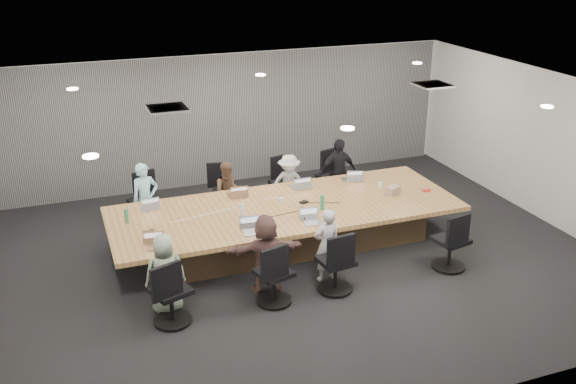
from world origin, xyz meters
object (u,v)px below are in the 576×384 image
object	(u,v)px
chair_7	(450,245)
person_3	(338,172)
laptop_1	(237,195)
bottle_green_right	(322,203)
person_0	(146,199)
laptop_6	(313,223)
person_2	(289,184)
chair_2	(283,187)
laptop_4	(158,248)
laptop_0	(150,207)
laptop_2	(299,186)
bottle_clear	(242,210)
snack_packet	(426,190)
canvas_bag	(393,190)
laptop_5	(255,232)
stapler	(307,218)
bottle_green_left	(126,216)
chair_6	(336,266)
chair_4	(171,296)
chair_1	(224,195)
person_1	(229,192)
person_5	(266,254)
conference_table	(286,225)
chair_0	(144,206)
mug_brown	(152,232)
person_6	(327,245)
chair_5	(274,278)
person_4	(165,273)
chair_3	(330,180)

from	to	relation	value
chair_7	person_3	bearing A→B (deg)	90.43
laptop_1	bottle_green_right	size ratio (longest dim) A/B	1.25
person_0	laptop_6	xyz separation A→B (m)	(2.37, -2.15, 0.08)
person_2	laptop_1	bearing A→B (deg)	-144.59
chair_2	laptop_4	bearing A→B (deg)	33.82
laptop_0	laptop_2	xyz separation A→B (m)	(2.75, 0.00, 0.00)
laptop_0	laptop_4	xyz separation A→B (m)	(-0.14, -1.60, 0.00)
laptop_4	person_0	bearing A→B (deg)	101.04
bottle_clear	snack_packet	xyz separation A→B (m)	(3.47, -0.11, -0.09)
chair_2	snack_packet	size ratio (longest dim) A/B	4.96
laptop_2	canvas_bag	world-z (taller)	canvas_bag
laptop_5	stapler	world-z (taller)	stapler
person_2	bottle_green_left	world-z (taller)	person_2
chair_6	person_0	distance (m)	3.87
chair_4	stapler	xyz separation A→B (m)	(2.48, 1.08, 0.35)
chair_1	chair_4	xyz separation A→B (m)	(-1.68, -3.40, 0.03)
person_1	bottle_clear	xyz separation A→B (m)	(-0.17, -1.45, 0.26)
bottle_green_left	stapler	world-z (taller)	bottle_green_left
laptop_0	person_5	xyz separation A→B (m)	(1.37, -2.15, -0.12)
conference_table	bottle_clear	xyz separation A→B (m)	(-0.82, -0.10, 0.44)
laptop_1	laptop_2	xyz separation A→B (m)	(1.21, 0.00, 0.00)
laptop_2	laptop_4	xyz separation A→B (m)	(-2.90, -1.60, 0.00)
chair_0	canvas_bag	xyz separation A→B (m)	(4.20, -1.83, 0.41)
mug_brown	chair_0	bearing A→B (deg)	85.79
person_5	laptop_5	xyz separation A→B (m)	(0.00, 0.55, 0.12)
person_1	chair_4	bearing A→B (deg)	-114.28
chair_1	laptop_2	xyz separation A→B (m)	(1.21, -0.90, 0.35)
chair_7	bottle_clear	bearing A→B (deg)	141.16
person_3	person_6	bearing A→B (deg)	-122.07
chair_6	bottle_green_left	distance (m)	3.48
laptop_1	canvas_bag	bearing A→B (deg)	165.02
chair_7	snack_packet	bearing A→B (deg)	62.67
chair_0	laptop_6	distance (m)	3.46
laptop_5	chair_5	bearing A→B (deg)	-82.48
conference_table	person_6	xyz separation A→B (m)	(0.18, -1.35, 0.21)
chair_5	person_0	world-z (taller)	person_0
chair_2	person_2	xyz separation A→B (m)	(0.00, -0.35, 0.20)
laptop_1	person_4	distance (m)	2.73
person_0	laptop_6	bearing A→B (deg)	-54.99
person_1	canvas_bag	distance (m)	3.05
chair_5	laptop_4	size ratio (longest dim) A/B	2.75
laptop_1	bottle_clear	world-z (taller)	bottle_clear
chair_0	laptop_5	size ratio (longest dim) A/B	2.36
chair_4	person_0	size ratio (longest dim) A/B	0.63
laptop_2	chair_3	bearing A→B (deg)	-138.85
laptop_1	snack_packet	bearing A→B (deg)	167.32
person_5	bottle_clear	distance (m)	1.27
chair_7	bottle_clear	xyz separation A→B (m)	(-3.03, 1.60, 0.42)
chair_2	mug_brown	xyz separation A→B (m)	(-2.90, -2.00, 0.40)
bottle_green_left	laptop_0	bearing A→B (deg)	48.22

